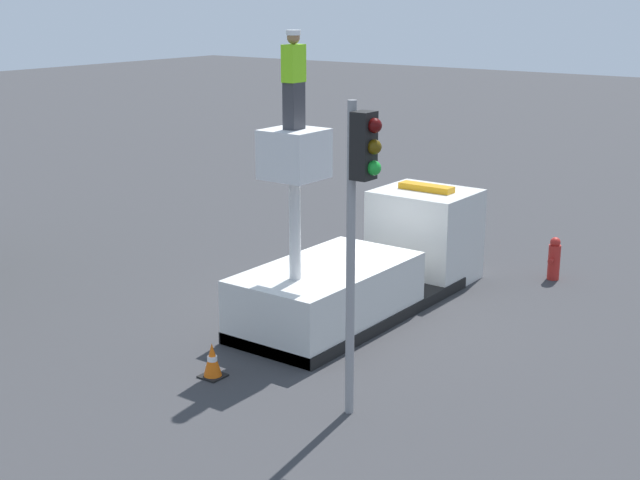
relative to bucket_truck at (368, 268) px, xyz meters
The scene contains 6 objects.
ground_plane 1.02m from the bucket_truck, behind, with size 120.00×120.00×0.00m, color #38383A.
bucket_truck is the anchor object (origin of this frame).
worker 4.84m from the bucket_truck, behind, with size 0.40×0.26×1.75m.
traffic_light_pole 5.80m from the bucket_truck, 148.55° to the right, with size 0.34×0.57×4.96m.
fire_hydrant 4.83m from the bucket_truck, 30.78° to the right, with size 0.52×0.28×1.02m.
traffic_cone_rear 4.72m from the bucket_truck, behind, with size 0.40×0.40×0.63m.
Camera 1 is at (-14.57, -9.87, 6.43)m, focal length 50.00 mm.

